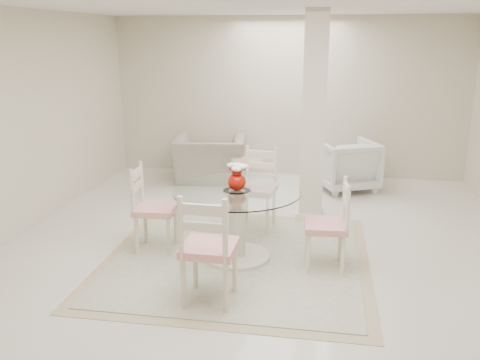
% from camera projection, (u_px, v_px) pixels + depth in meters
% --- Properties ---
extents(ground, '(7.00, 7.00, 0.00)m').
position_uv_depth(ground, '(262.00, 254.00, 5.73)').
color(ground, white).
rests_on(ground, ground).
extents(room_shell, '(6.02, 7.02, 2.71)m').
position_uv_depth(room_shell, '(264.00, 88.00, 5.22)').
color(room_shell, beige).
rests_on(room_shell, ground).
extents(column, '(0.30, 0.30, 2.70)m').
position_uv_depth(column, '(314.00, 118.00, 6.51)').
color(column, beige).
rests_on(column, ground).
extents(area_rug, '(2.87, 2.87, 0.02)m').
position_uv_depth(area_rug, '(237.00, 258.00, 5.61)').
color(area_rug, tan).
rests_on(area_rug, ground).
extents(dining_table, '(1.38, 1.38, 0.79)m').
position_uv_depth(dining_table, '(237.00, 224.00, 5.50)').
color(dining_table, beige).
rests_on(dining_table, ground).
extents(red_vase, '(0.23, 0.21, 0.30)m').
position_uv_depth(red_vase, '(237.00, 176.00, 5.35)').
color(red_vase, '#A80F05').
rests_on(red_vase, dining_table).
extents(dining_chair_east, '(0.45, 0.45, 1.07)m').
position_uv_depth(dining_chair_east, '(333.00, 219.00, 5.21)').
color(dining_chair_east, '#F4E9C9').
rests_on(dining_chair_east, ground).
extents(dining_chair_north, '(0.51, 0.51, 1.13)m').
position_uv_depth(dining_chair_north, '(258.00, 182.00, 6.40)').
color(dining_chair_north, '#F0E4C5').
rests_on(dining_chair_north, ground).
extents(dining_chair_west, '(0.47, 0.47, 1.10)m').
position_uv_depth(dining_chair_west, '(149.00, 202.00, 5.69)').
color(dining_chair_west, beige).
rests_on(dining_chair_west, ground).
extents(dining_chair_south, '(0.49, 0.49, 1.19)m').
position_uv_depth(dining_chair_south, '(207.00, 242.00, 4.48)').
color(dining_chair_south, beige).
rests_on(dining_chair_south, ground).
extents(recliner_taupe, '(1.30, 1.17, 0.76)m').
position_uv_depth(recliner_taupe, '(209.00, 159.00, 8.52)').
color(recliner_taupe, gray).
rests_on(recliner_taupe, ground).
extents(armchair_white, '(1.12, 1.14, 0.80)m').
position_uv_depth(armchair_white, '(346.00, 165.00, 8.05)').
color(armchair_white, white).
rests_on(armchair_white, ground).
extents(side_table, '(0.49, 0.49, 0.51)m').
position_uv_depth(side_table, '(247.00, 177.00, 7.96)').
color(side_table, tan).
rests_on(side_table, ground).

